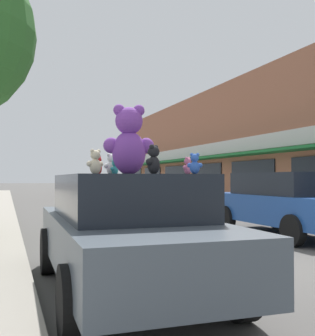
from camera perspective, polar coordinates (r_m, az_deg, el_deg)
ground_plane at (r=7.55m, az=15.00°, el=-12.88°), size 260.00×260.00×0.00m
plush_art_car at (r=5.64m, az=-4.46°, el=-8.30°), size 2.05×4.75×1.55m
teddy_bear_giant at (r=5.70m, az=-3.89°, el=3.68°), size 0.72×0.47×0.95m
teddy_bear_red at (r=6.00m, az=-8.11°, el=0.33°), size 0.18×0.19×0.28m
teddy_bear_white at (r=6.46m, az=-6.26°, el=0.45°), size 0.25×0.17×0.33m
teddy_bear_pink at (r=5.27m, az=4.10°, el=0.26°), size 0.16×0.14×0.22m
teddy_bear_black at (r=4.95m, az=-0.54°, el=1.09°), size 0.24×0.23×0.35m
teddy_bear_teal at (r=6.33m, az=-5.81°, el=0.02°), size 0.16×0.15×0.23m
teddy_bear_blue at (r=4.77m, az=5.06°, el=0.55°), size 0.18×0.14×0.24m
teddy_bear_yellow at (r=5.65m, az=-0.50°, el=0.23°), size 0.16×0.16×0.24m
teddy_bear_green at (r=6.60m, az=-4.38°, el=0.33°), size 0.22×0.21×0.32m
teddy_bear_cream at (r=5.25m, az=-8.42°, el=0.78°), size 0.24×0.17×0.31m
parked_car_far_center at (r=11.47m, az=16.70°, el=-4.47°), size 1.91×4.78×1.66m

